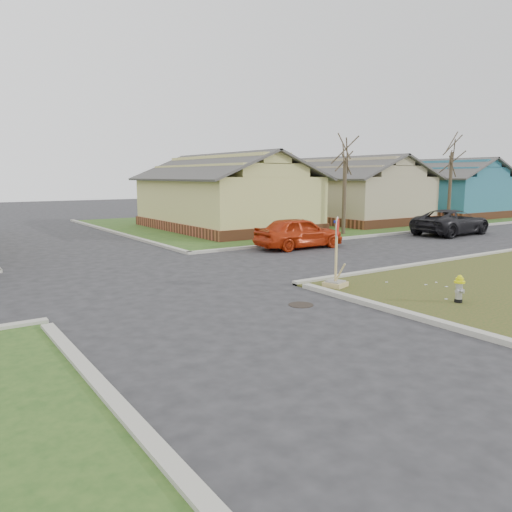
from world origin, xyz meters
TOP-DOWN VIEW (x-y plane):
  - ground at (0.00, 0.00)m, footprint 120.00×120.00m
  - verge_far_right at (22.00, 18.00)m, footprint 37.00×19.00m
  - curbs at (0.00, 5.00)m, footprint 80.00×40.00m
  - manhole at (2.20, -0.50)m, footprint 0.64×0.64m
  - side_house_yellow at (10.00, 16.50)m, footprint 7.60×11.60m
  - side_house_tan at (20.00, 16.50)m, footprint 7.60×11.60m
  - side_house_teal at (30.00, 16.50)m, footprint 7.60×11.60m
  - tree_mid_right at (14.00, 10.20)m, footprint 0.22×0.22m
  - tree_far_right at (24.00, 10.50)m, footprint 0.22×0.22m
  - fire_hydrant at (5.59, -2.70)m, footprint 0.27×0.27m
  - stop_sign at (4.26, 0.43)m, footprint 0.58×0.57m
  - red_sedan at (8.57, 7.45)m, footprint 4.27×1.86m
  - dark_pickup at (19.02, 6.82)m, footprint 5.21×2.66m

SIDE VIEW (x-z plane):
  - ground at x=0.00m, z-range 0.00..0.00m
  - curbs at x=0.00m, z-range -0.06..0.06m
  - manhole at x=2.20m, z-range 0.00..0.01m
  - verge_far_right at x=22.00m, z-range 0.00..0.05m
  - fire_hydrant at x=5.59m, z-range 0.08..0.80m
  - stop_sign at x=4.26m, z-range -0.53..1.52m
  - dark_pickup at x=19.02m, z-range 0.00..1.41m
  - red_sedan at x=8.57m, z-range 0.00..1.43m
  - tree_mid_right at x=14.00m, z-range 0.05..4.25m
  - side_house_yellow at x=10.00m, z-range -0.16..4.54m
  - side_house_tan at x=20.00m, z-range -0.16..4.54m
  - side_house_teal at x=30.00m, z-range -0.16..4.54m
  - tree_far_right at x=24.00m, z-range 0.05..4.81m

